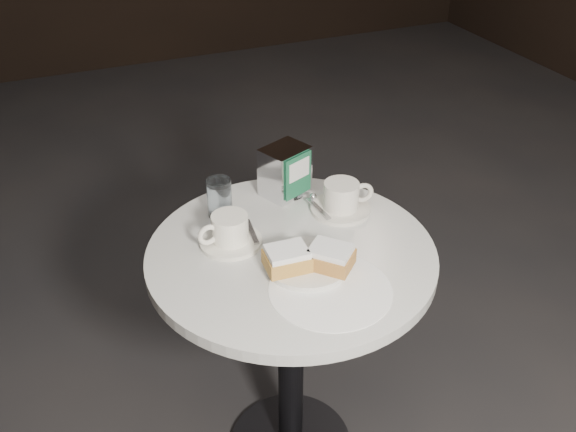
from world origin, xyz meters
The scene contains 8 objects.
cafe_table centered at (0.00, 0.00, 0.55)m, with size 0.70×0.70×0.74m.
sugar_spill centered at (0.02, -0.17, 0.75)m, with size 0.27×0.27×0.00m, color white.
beignet_plate centered at (0.01, -0.08, 0.77)m, with size 0.26×0.26×0.07m.
coffee_cup_left centered at (-0.13, 0.08, 0.78)m, with size 0.17×0.17×0.08m.
coffee_cup_right centered at (0.19, 0.11, 0.78)m, with size 0.18×0.18×0.08m.
water_glass_left centered at (-0.11, 0.21, 0.79)m, with size 0.08×0.08×0.10m.
water_glass_right centered at (0.10, 0.24, 0.80)m, with size 0.09×0.09×0.12m.
napkin_dispenser centered at (0.09, 0.25, 0.81)m, with size 0.14×0.13×0.14m.
Camera 1 is at (-0.49, -1.14, 1.66)m, focal length 40.00 mm.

